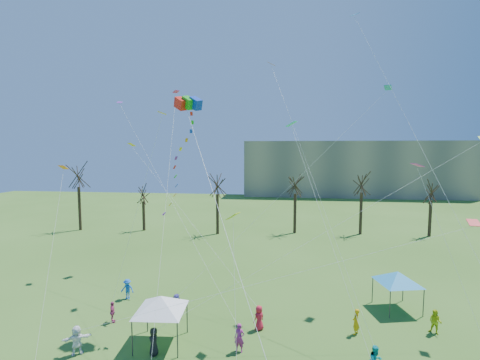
# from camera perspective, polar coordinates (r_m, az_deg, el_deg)

# --- Properties ---
(distant_building) EXTENTS (60.00, 14.00, 15.00)m
(distant_building) POSITION_cam_1_polar(r_m,az_deg,el_deg) (98.18, 18.84, 1.88)
(distant_building) COLOR gray
(distant_building) RESTS_ON ground
(bare_tree_row) EXTENTS (68.23, 8.19, 10.77)m
(bare_tree_row) POSITION_cam_1_polar(r_m,az_deg,el_deg) (50.32, 6.40, -1.52)
(bare_tree_row) COLOR black
(bare_tree_row) RESTS_ON ground
(big_box_kite) EXTENTS (4.90, 7.61, 20.27)m
(big_box_kite) POSITION_cam_1_polar(r_m,az_deg,el_deg) (23.93, -9.72, 2.49)
(big_box_kite) COLOR red
(big_box_kite) RESTS_ON ground
(canopy_tent_white) EXTENTS (4.34, 4.34, 3.26)m
(canopy_tent_white) POSITION_cam_1_polar(r_m,az_deg,el_deg) (23.72, -13.37, -19.78)
(canopy_tent_white) COLOR #3F3F44
(canopy_tent_white) RESTS_ON ground
(canopy_tent_blue) EXTENTS (4.05, 4.05, 3.11)m
(canopy_tent_blue) POSITION_cam_1_polar(r_m,az_deg,el_deg) (30.30, 25.31, -14.77)
(canopy_tent_blue) COLOR #3F3F44
(canopy_tent_blue) RESTS_ON ground
(festival_crowd) EXTENTS (25.61, 12.58, 1.84)m
(festival_crowd) POSITION_cam_1_polar(r_m,az_deg,el_deg) (23.06, 0.54, -25.74)
(festival_crowd) COLOR red
(festival_crowd) RESTS_ON ground
(small_kites_aloft) EXTENTS (31.70, 17.99, 34.01)m
(small_kites_aloft) POSITION_cam_1_polar(r_m,az_deg,el_deg) (25.91, 4.78, 6.70)
(small_kites_aloft) COLOR orange
(small_kites_aloft) RESTS_ON ground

